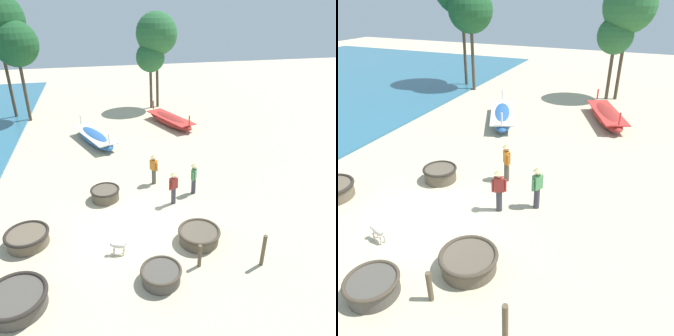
% 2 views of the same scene
% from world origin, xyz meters
% --- Properties ---
extents(ground_plane, '(80.00, 80.00, 0.00)m').
position_xyz_m(ground_plane, '(0.00, 0.00, 0.00)').
color(ground_plane, '#C6B793').
extents(coracle_weathered, '(1.41, 1.41, 0.59)m').
position_xyz_m(coracle_weathered, '(-1.08, 2.55, 0.32)').
color(coracle_weathered, brown).
rests_on(coracle_weathered, ground).
extents(coracle_upturned, '(1.70, 1.70, 0.56)m').
position_xyz_m(coracle_upturned, '(2.40, -1.44, 0.31)').
color(coracle_upturned, brown).
rests_on(coracle_upturned, ground).
extents(coracle_beside_post, '(1.99, 1.99, 0.60)m').
position_xyz_m(coracle_beside_post, '(-4.12, -3.25, 0.33)').
color(coracle_beside_post, '#4C473F').
rests_on(coracle_beside_post, ground).
extents(coracle_far_left, '(1.72, 1.72, 0.58)m').
position_xyz_m(coracle_far_left, '(-4.24, -0.13, 0.32)').
color(coracle_far_left, brown).
rests_on(coracle_far_left, ground).
extents(coracle_far_right, '(1.44, 1.44, 0.53)m').
position_xyz_m(coracle_far_right, '(0.51, -3.17, 0.29)').
color(coracle_far_right, '#4C473F').
rests_on(coracle_far_right, ground).
extents(long_boat_green_hull, '(3.09, 5.11, 1.36)m').
position_xyz_m(long_boat_green_hull, '(-1.41, 9.97, 0.39)').
color(long_boat_green_hull, '#285693').
rests_on(long_boat_green_hull, ground).
extents(long_boat_red_hull, '(3.17, 5.29, 1.38)m').
position_xyz_m(long_boat_red_hull, '(4.40, 12.38, 0.40)').
color(long_boat_red_hull, maroon).
rests_on(long_boat_red_hull, ground).
extents(fisherman_hauling, '(0.48, 0.36, 1.67)m').
position_xyz_m(fisherman_hauling, '(2.06, 1.51, 0.96)').
color(fisherman_hauling, '#383842').
rests_on(fisherman_hauling, ground).
extents(fisherman_standing_left, '(0.38, 0.43, 1.67)m').
position_xyz_m(fisherman_standing_left, '(1.50, 3.58, 0.96)').
color(fisherman_standing_left, '#4C473D').
rests_on(fisherman_standing_left, ground).
extents(fisherman_with_hat, '(0.36, 0.47, 1.67)m').
position_xyz_m(fisherman_with_hat, '(3.25, 2.18, 0.96)').
color(fisherman_with_hat, '#383842').
rests_on(fisherman_with_hat, ground).
extents(dog, '(0.67, 0.32, 0.55)m').
position_xyz_m(dog, '(-0.83, -1.48, 0.37)').
color(dog, beige).
rests_on(dog, ground).
extents(mooring_post_mid_beach, '(0.14, 0.14, 1.32)m').
position_xyz_m(mooring_post_mid_beach, '(4.24, -3.20, 0.66)').
color(mooring_post_mid_beach, brown).
rests_on(mooring_post_mid_beach, ground).
extents(mooring_post_shoreline, '(0.14, 0.14, 0.94)m').
position_xyz_m(mooring_post_shoreline, '(2.00, -2.77, 0.47)').
color(mooring_post_shoreline, brown).
rests_on(mooring_post_shoreline, ground).
extents(tree_center, '(3.50, 3.50, 7.97)m').
position_xyz_m(tree_center, '(4.42, 17.58, 6.20)').
color(tree_center, '#4C3D2D').
rests_on(tree_center, ground).
extents(tree_rightmost, '(3.29, 3.29, 7.49)m').
position_xyz_m(tree_rightmost, '(-6.40, 15.93, 5.82)').
color(tree_rightmost, '#4C3D2D').
rests_on(tree_rightmost, ground).
extents(tree_right_mid, '(2.46, 2.46, 5.60)m').
position_xyz_m(tree_right_mid, '(3.80, 17.38, 4.33)').
color(tree_right_mid, '#4C3D2D').
rests_on(tree_right_mid, ground).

